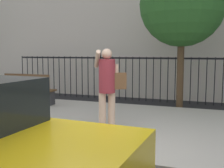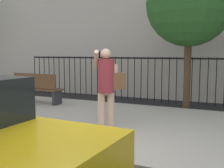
{
  "view_description": "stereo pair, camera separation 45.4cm",
  "coord_description": "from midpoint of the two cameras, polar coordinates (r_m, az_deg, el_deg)",
  "views": [
    {
      "loc": [
        1.64,
        -3.77,
        1.74
      ],
      "look_at": [
        -0.44,
        1.85,
        1.06
      ],
      "focal_mm": 44.42,
      "sensor_mm": 36.0,
      "label": 1
    },
    {
      "loc": [
        2.06,
        -3.6,
        1.74
      ],
      "look_at": [
        -0.44,
        1.85,
        1.06
      ],
      "focal_mm": 44.42,
      "sensor_mm": 36.0,
      "label": 2
    }
  ],
  "objects": [
    {
      "name": "ground_plane",
      "position": [
        4.48,
        -6.07,
        -16.49
      ],
      "size": [
        60.0,
        60.0,
        0.0
      ],
      "primitive_type": "plane",
      "color": "black"
    },
    {
      "name": "sidewalk",
      "position": [
        6.39,
        2.82,
        -8.68
      ],
      "size": [
        28.0,
        4.4,
        0.15
      ],
      "primitive_type": "cube",
      "color": "#B2ADA3",
      "rests_on": "ground"
    },
    {
      "name": "iron_fence",
      "position": [
        9.79,
        9.4,
        2.14
      ],
      "size": [
        12.03,
        0.04,
        1.6
      ],
      "color": "black",
      "rests_on": "ground"
    },
    {
      "name": "pedestrian_on_phone",
      "position": [
        5.76,
        -3.04,
        0.28
      ],
      "size": [
        0.72,
        0.6,
        1.68
      ],
      "color": "beige",
      "rests_on": "sidewalk"
    },
    {
      "name": "street_bench",
      "position": [
        8.97,
        -18.1,
        -0.86
      ],
      "size": [
        1.6,
        0.45,
        0.95
      ],
      "color": "brown",
      "rests_on": "sidewalk"
    },
    {
      "name": "street_tree_far",
      "position": [
        8.57,
        12.73,
        15.67
      ],
      "size": [
        2.48,
        2.48,
        4.39
      ],
      "color": "#4C3823",
      "rests_on": "ground"
    }
  ]
}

